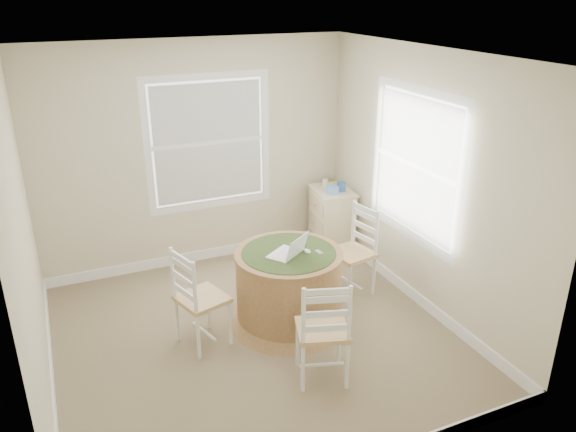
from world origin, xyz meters
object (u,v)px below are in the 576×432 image
chair_left (202,298)px  corner_chest (332,220)px  round_table (289,284)px  chair_near (322,329)px  chair_right (351,253)px  laptop (288,252)px

chair_left → corner_chest: chair_left is taller
round_table → chair_left: bearing=178.9°
chair_near → chair_right: same height
chair_near → chair_right: 1.48m
chair_right → laptop: size_ratio=2.21×
laptop → corner_chest: laptop is taller
chair_left → chair_near: same height
round_table → laptop: (-0.03, -0.05, 0.37)m
chair_near → chair_left: bearing=-31.0°
chair_left → corner_chest: (2.03, 1.31, -0.08)m
laptop → chair_near: bearing=51.0°
round_table → chair_right: size_ratio=1.29×
corner_chest → round_table: bearing=-125.5°
chair_near → chair_right: (0.93, 1.15, 0.00)m
round_table → corner_chest: (1.15, 1.27, -0.01)m
chair_right → corner_chest: 1.09m
laptop → chair_right: bearing=163.6°
chair_left → laptop: 0.90m
chair_left → round_table: bearing=-104.7°
chair_left → laptop: size_ratio=2.21×
round_table → chair_right: chair_right is taller
round_table → chair_near: chair_near is taller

